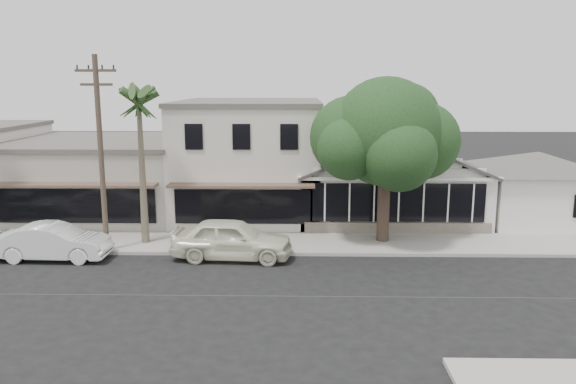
{
  "coord_description": "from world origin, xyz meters",
  "views": [
    {
      "loc": [
        -0.1,
        -19.65,
        7.84
      ],
      "look_at": [
        -0.61,
        6.0,
        2.77
      ],
      "focal_mm": 35.0,
      "sensor_mm": 36.0,
      "label": 1
    }
  ],
  "objects_px": {
    "utility_pole": "(101,151)",
    "car_1": "(54,242)",
    "shade_tree": "(384,135)",
    "car_0": "(232,239)"
  },
  "relations": [
    {
      "from": "car_0",
      "to": "utility_pole",
      "type": "bearing_deg",
      "value": 86.97
    },
    {
      "from": "car_0",
      "to": "car_1",
      "type": "xyz_separation_m",
      "value": [
        -7.92,
        -0.27,
        -0.11
      ]
    },
    {
      "from": "car_1",
      "to": "shade_tree",
      "type": "relative_size",
      "value": 0.61
    },
    {
      "from": "car_0",
      "to": "shade_tree",
      "type": "distance_m",
      "value": 8.78
    },
    {
      "from": "utility_pole",
      "to": "car_1",
      "type": "relative_size",
      "value": 1.84
    },
    {
      "from": "shade_tree",
      "to": "car_0",
      "type": "bearing_deg",
      "value": -158.28
    },
    {
      "from": "utility_pole",
      "to": "car_0",
      "type": "bearing_deg",
      "value": -6.84
    },
    {
      "from": "car_1",
      "to": "shade_tree",
      "type": "bearing_deg",
      "value": -77.4
    },
    {
      "from": "car_1",
      "to": "shade_tree",
      "type": "distance_m",
      "value": 15.94
    },
    {
      "from": "car_1",
      "to": "car_0",
      "type": "bearing_deg",
      "value": -87.05
    }
  ]
}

